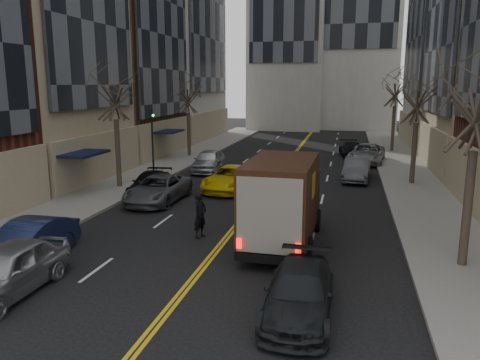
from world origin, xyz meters
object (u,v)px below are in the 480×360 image
Objects in this scene: taxi at (231,178)px; pedestrian at (200,215)px; ups_truck at (283,201)px; observer_sedan at (299,293)px.

pedestrian is (0.89, -8.89, 0.24)m from taxi.
pedestrian is (-3.45, 0.08, -0.80)m from ups_truck.
ups_truck is 10.02m from taxi.
ups_truck reaches higher than pedestrian.
ups_truck is at bearing -58.09° from taxi.
taxi is at bearing 116.79° from ups_truck.
pedestrian is (-4.71, 5.77, 0.31)m from observer_sedan.
pedestrian reaches higher than observer_sedan.
observer_sedan is 0.87× the size of taxi.
ups_truck is at bearing 102.31° from observer_sedan.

